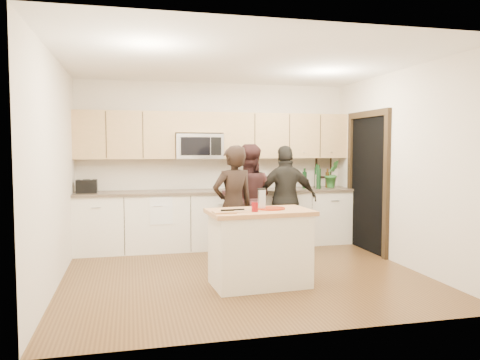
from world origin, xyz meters
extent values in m
plane|color=brown|center=(0.00, 0.00, 0.00)|extent=(4.50, 4.50, 0.00)
cube|color=beige|center=(0.00, 2.00, 1.35)|extent=(4.50, 0.02, 2.70)
cube|color=beige|center=(0.00, -2.00, 1.35)|extent=(4.50, 0.02, 2.70)
cube|color=beige|center=(-2.25, 0.00, 1.35)|extent=(0.02, 4.00, 2.70)
cube|color=beige|center=(2.25, 0.00, 1.35)|extent=(0.02, 4.00, 2.70)
cube|color=white|center=(0.00, 0.00, 2.70)|extent=(4.50, 4.00, 0.02)
cube|color=white|center=(0.00, 1.69, 0.45)|extent=(4.50, 0.62, 0.90)
cube|color=#6D5E48|center=(0.00, 1.68, 0.92)|extent=(4.50, 0.66, 0.04)
cube|color=tan|center=(-1.48, 1.83, 1.83)|extent=(1.55, 0.33, 0.75)
cube|color=tan|center=(1.17, 1.83, 1.83)|extent=(2.17, 0.33, 0.75)
cube|color=tan|center=(-0.31, 1.83, 2.04)|extent=(0.78, 0.33, 0.33)
cube|color=silver|center=(-0.31, 1.80, 1.65)|extent=(0.76, 0.40, 0.40)
cube|color=black|center=(-0.39, 1.60, 1.65)|extent=(0.47, 0.01, 0.29)
cube|color=black|center=(-0.06, 1.60, 1.65)|extent=(0.17, 0.01, 0.29)
cube|color=black|center=(2.24, 0.90, 1.05)|extent=(0.02, 1.05, 2.10)
cube|color=black|center=(2.22, 0.33, 1.05)|extent=(0.06, 0.10, 2.10)
cube|color=black|center=(2.22, 1.48, 1.05)|extent=(0.06, 0.10, 2.10)
cube|color=black|center=(2.22, 0.90, 2.15)|extent=(0.06, 1.25, 0.10)
cube|color=black|center=(1.95, 1.99, 1.28)|extent=(0.30, 0.03, 0.38)
cube|color=tan|center=(1.95, 1.97, 1.28)|extent=(0.24, 0.00, 0.32)
cube|color=white|center=(-0.95, 1.38, 0.70)|extent=(0.34, 0.01, 0.48)
cube|color=white|center=(-0.95, 1.67, 0.94)|extent=(0.34, 0.60, 0.01)
cube|color=white|center=(0.07, -0.52, 0.42)|extent=(1.14, 0.72, 0.85)
cube|color=#AF7F49|center=(0.07, -0.52, 0.88)|extent=(1.24, 0.78, 0.05)
cylinder|color=#9C260E|center=(0.22, -0.47, 0.91)|extent=(0.34, 0.34, 0.02)
cube|color=silver|center=(0.11, -0.47, 1.02)|extent=(0.08, 0.06, 0.22)
cube|color=black|center=(0.11, -0.47, 1.14)|extent=(0.10, 0.06, 0.02)
cylinder|color=maroon|center=(-0.02, -0.65, 0.95)|extent=(0.08, 0.08, 0.11)
cube|color=#AF7F49|center=(-0.39, -0.69, 0.91)|extent=(0.26, 0.20, 0.02)
cube|color=black|center=(-0.28, -0.66, 0.93)|extent=(0.28, 0.05, 0.02)
cube|color=silver|center=(-0.17, -0.67, 0.92)|extent=(0.20, 0.03, 0.01)
cube|color=black|center=(-2.05, 1.67, 1.04)|extent=(0.30, 0.20, 0.20)
cube|color=silver|center=(-2.12, 1.67, 1.14)|extent=(0.03, 0.14, 0.00)
cube|color=silver|center=(-1.98, 1.67, 1.14)|extent=(0.03, 0.14, 0.00)
cylinder|color=black|center=(1.47, 1.65, 1.11)|extent=(0.08, 0.08, 0.34)
cylinder|color=tan|center=(1.70, 1.68, 1.08)|extent=(0.06, 0.06, 0.29)
cylinder|color=black|center=(1.71, 1.71, 1.14)|extent=(0.07, 0.07, 0.41)
cylinder|color=#37210A|center=(1.92, 1.74, 1.10)|extent=(0.07, 0.07, 0.33)
cylinder|color=black|center=(1.66, 1.50, 1.14)|extent=(0.08, 0.08, 0.40)
imported|color=#30742E|center=(2.00, 1.72, 1.18)|extent=(0.29, 0.25, 0.47)
imported|color=black|center=(-0.04, 0.40, 0.83)|extent=(0.69, 0.54, 1.66)
imported|color=black|center=(0.34, 1.11, 0.84)|extent=(0.95, 0.83, 1.68)
imported|color=black|center=(0.94, 1.07, 0.83)|extent=(1.00, 0.47, 1.66)
camera|label=1|loc=(-1.40, -5.76, 1.63)|focal=35.00mm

